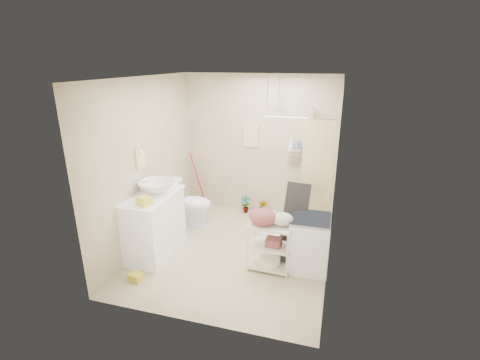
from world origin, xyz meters
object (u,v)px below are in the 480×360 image
Objects in this scene: vanity at (154,224)px; toilet at (190,203)px; washing_machine at (309,243)px; laundry_rack at (270,243)px.

vanity is 1.06m from toilet.
toilet is 2.33m from washing_machine.
vanity is 1.31× the size of laundry_rack.
washing_machine is (2.30, 0.22, -0.08)m from vanity.
laundry_rack is at bearing -162.87° from washing_machine.
vanity is at bearing -175.07° from laundry_rack.
washing_machine is at bearing 5.22° from vanity.
laundry_rack reaches higher than washing_machine.
laundry_rack reaches higher than toilet.
toilet is at bearing 152.13° from laundry_rack.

